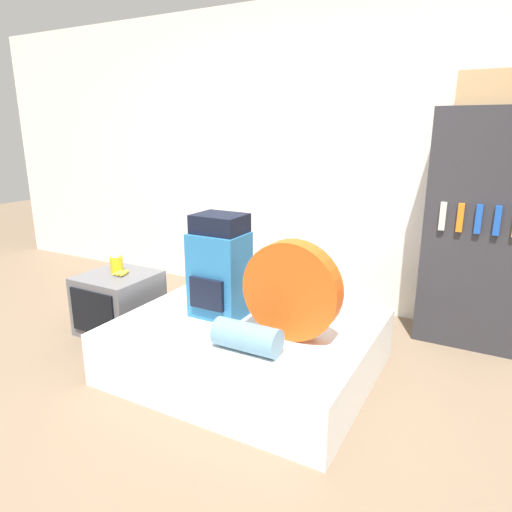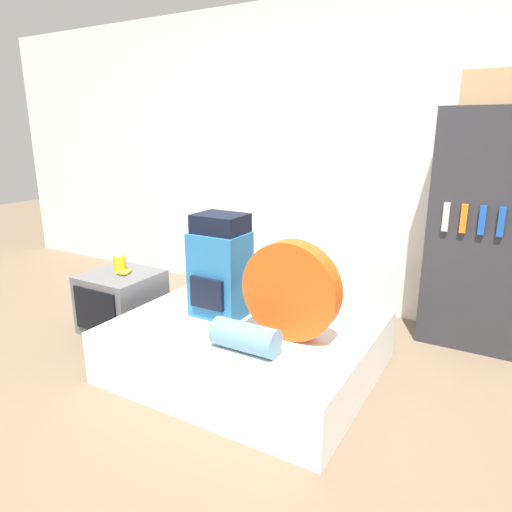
{
  "view_description": "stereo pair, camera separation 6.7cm",
  "coord_description": "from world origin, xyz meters",
  "px_view_note": "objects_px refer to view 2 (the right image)",
  "views": [
    {
      "loc": [
        1.4,
        -1.67,
        1.56
      ],
      "look_at": [
        0.09,
        0.72,
        0.8
      ],
      "focal_mm": 32.0,
      "sensor_mm": 36.0,
      "label": 1
    },
    {
      "loc": [
        1.46,
        -1.63,
        1.56
      ],
      "look_at": [
        0.09,
        0.72,
        0.8
      ],
      "focal_mm": 32.0,
      "sensor_mm": 36.0,
      "label": 2
    }
  ],
  "objects_px": {
    "tent_bag": "(291,291)",
    "television": "(122,301)",
    "canister": "(120,263)",
    "cardboard_box": "(496,88)",
    "bookshelf": "(482,232)",
    "backpack": "(220,267)",
    "sleeping_roll": "(245,337)"
  },
  "relations": [
    {
      "from": "bookshelf",
      "to": "cardboard_box",
      "type": "xyz_separation_m",
      "value": [
        -0.04,
        0.02,
        0.96
      ]
    },
    {
      "from": "sleeping_roll",
      "to": "bookshelf",
      "type": "relative_size",
      "value": 0.23
    },
    {
      "from": "canister",
      "to": "bookshelf",
      "type": "height_order",
      "value": "bookshelf"
    },
    {
      "from": "television",
      "to": "canister",
      "type": "height_order",
      "value": "canister"
    },
    {
      "from": "canister",
      "to": "cardboard_box",
      "type": "height_order",
      "value": "cardboard_box"
    },
    {
      "from": "sleeping_roll",
      "to": "television",
      "type": "distance_m",
      "value": 1.46
    },
    {
      "from": "tent_bag",
      "to": "television",
      "type": "xyz_separation_m",
      "value": [
        -1.54,
        0.12,
        -0.41
      ]
    },
    {
      "from": "television",
      "to": "sleeping_roll",
      "type": "bearing_deg",
      "value": -16.02
    },
    {
      "from": "sleeping_roll",
      "to": "cardboard_box",
      "type": "distance_m",
      "value": 2.3
    },
    {
      "from": "sleeping_roll",
      "to": "bookshelf",
      "type": "height_order",
      "value": "bookshelf"
    },
    {
      "from": "tent_bag",
      "to": "canister",
      "type": "relative_size",
      "value": 4.12
    },
    {
      "from": "television",
      "to": "cardboard_box",
      "type": "relative_size",
      "value": 1.34
    },
    {
      "from": "backpack",
      "to": "tent_bag",
      "type": "bearing_deg",
      "value": -8.81
    },
    {
      "from": "backpack",
      "to": "tent_bag",
      "type": "xyz_separation_m",
      "value": [
        0.56,
        -0.09,
        -0.03
      ]
    },
    {
      "from": "television",
      "to": "backpack",
      "type": "bearing_deg",
      "value": -1.91
    },
    {
      "from": "tent_bag",
      "to": "bookshelf",
      "type": "distance_m",
      "value": 1.54
    },
    {
      "from": "tent_bag",
      "to": "sleeping_roll",
      "type": "bearing_deg",
      "value": -117.16
    },
    {
      "from": "sleeping_roll",
      "to": "canister",
      "type": "bearing_deg",
      "value": 162.71
    },
    {
      "from": "tent_bag",
      "to": "cardboard_box",
      "type": "height_order",
      "value": "cardboard_box"
    },
    {
      "from": "backpack",
      "to": "television",
      "type": "xyz_separation_m",
      "value": [
        -0.97,
        0.03,
        -0.44
      ]
    },
    {
      "from": "canister",
      "to": "bookshelf",
      "type": "xyz_separation_m",
      "value": [
        2.47,
        1.08,
        0.32
      ]
    },
    {
      "from": "backpack",
      "to": "sleeping_roll",
      "type": "xyz_separation_m",
      "value": [
        0.42,
        -0.37,
        -0.25
      ]
    },
    {
      "from": "backpack",
      "to": "sleeping_roll",
      "type": "distance_m",
      "value": 0.61
    },
    {
      "from": "sleeping_roll",
      "to": "canister",
      "type": "distance_m",
      "value": 1.5
    },
    {
      "from": "sleeping_roll",
      "to": "bookshelf",
      "type": "bearing_deg",
      "value": 55.84
    },
    {
      "from": "tent_bag",
      "to": "television",
      "type": "bearing_deg",
      "value": 175.56
    },
    {
      "from": "bookshelf",
      "to": "canister",
      "type": "bearing_deg",
      "value": -156.39
    },
    {
      "from": "backpack",
      "to": "cardboard_box",
      "type": "bearing_deg",
      "value": 39.63
    },
    {
      "from": "television",
      "to": "bookshelf",
      "type": "distance_m",
      "value": 2.74
    },
    {
      "from": "canister",
      "to": "bookshelf",
      "type": "relative_size",
      "value": 0.08
    },
    {
      "from": "tent_bag",
      "to": "bookshelf",
      "type": "bearing_deg",
      "value": 54.4
    },
    {
      "from": "television",
      "to": "canister",
      "type": "xyz_separation_m",
      "value": [
        -0.04,
        0.05,
        0.3
      ]
    }
  ]
}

